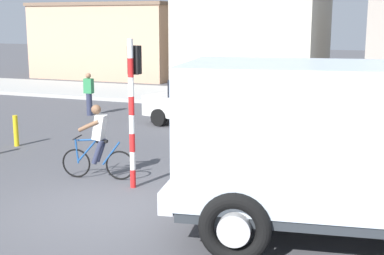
{
  "coord_description": "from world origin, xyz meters",
  "views": [
    {
      "loc": [
        5.24,
        -8.55,
        3.57
      ],
      "look_at": [
        0.89,
        2.5,
        1.2
      ],
      "focal_mm": 50.33,
      "sensor_mm": 36.0,
      "label": 1
    }
  ],
  "objects_px": {
    "cyclist": "(98,142)",
    "traffic_light_pole": "(133,93)",
    "truck_foreground": "(344,141)",
    "car_red_near": "(204,103)",
    "pedestrian_near_kerb": "(89,93)",
    "bollard_far": "(16,131)"
  },
  "relations": [
    {
      "from": "cyclist",
      "to": "bollard_far",
      "type": "height_order",
      "value": "cyclist"
    },
    {
      "from": "cyclist",
      "to": "pedestrian_near_kerb",
      "type": "xyz_separation_m",
      "value": [
        -4.74,
        7.16,
        -0.02
      ]
    },
    {
      "from": "pedestrian_near_kerb",
      "to": "bollard_far",
      "type": "distance_m",
      "value": 5.28
    },
    {
      "from": "car_red_near",
      "to": "bollard_far",
      "type": "relative_size",
      "value": 4.77
    },
    {
      "from": "truck_foreground",
      "to": "pedestrian_near_kerb",
      "type": "distance_m",
      "value": 13.49
    },
    {
      "from": "truck_foreground",
      "to": "car_red_near",
      "type": "distance_m",
      "value": 9.91
    },
    {
      "from": "cyclist",
      "to": "car_red_near",
      "type": "distance_m",
      "value": 6.69
    },
    {
      "from": "traffic_light_pole",
      "to": "car_red_near",
      "type": "relative_size",
      "value": 0.75
    },
    {
      "from": "bollard_far",
      "to": "traffic_light_pole",
      "type": "bearing_deg",
      "value": -23.74
    },
    {
      "from": "car_red_near",
      "to": "pedestrian_near_kerb",
      "type": "height_order",
      "value": "pedestrian_near_kerb"
    },
    {
      "from": "traffic_light_pole",
      "to": "car_red_near",
      "type": "xyz_separation_m",
      "value": [
        -0.95,
        6.92,
        -1.25
      ]
    },
    {
      "from": "pedestrian_near_kerb",
      "to": "bollard_far",
      "type": "xyz_separation_m",
      "value": [
        0.81,
        -5.2,
        -0.4
      ]
    },
    {
      "from": "truck_foreground",
      "to": "car_red_near",
      "type": "height_order",
      "value": "truck_foreground"
    },
    {
      "from": "bollard_far",
      "to": "truck_foreground",
      "type": "bearing_deg",
      "value": -20.32
    },
    {
      "from": "traffic_light_pole",
      "to": "pedestrian_near_kerb",
      "type": "bearing_deg",
      "value": 128.03
    },
    {
      "from": "traffic_light_pole",
      "to": "car_red_near",
      "type": "bearing_deg",
      "value": 97.84
    },
    {
      "from": "truck_foreground",
      "to": "cyclist",
      "type": "height_order",
      "value": "truck_foreground"
    },
    {
      "from": "cyclist",
      "to": "traffic_light_pole",
      "type": "relative_size",
      "value": 0.54
    },
    {
      "from": "truck_foreground",
      "to": "car_red_near",
      "type": "xyz_separation_m",
      "value": [
        -5.45,
        8.24,
        -0.85
      ]
    },
    {
      "from": "truck_foreground",
      "to": "cyclist",
      "type": "bearing_deg",
      "value": 164.39
    },
    {
      "from": "car_red_near",
      "to": "bollard_far",
      "type": "distance_m",
      "value": 6.22
    },
    {
      "from": "truck_foreground",
      "to": "cyclist",
      "type": "xyz_separation_m",
      "value": [
        -5.54,
        1.55,
        -0.8
      ]
    }
  ]
}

